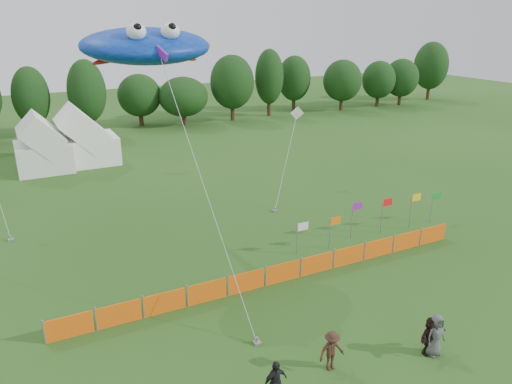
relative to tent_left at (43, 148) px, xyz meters
name	(u,v)px	position (x,y,z in m)	size (l,w,h in m)	color
ground	(330,374)	(6.76, -32.17, -1.97)	(160.00, 160.00, 0.00)	#234C16
treeline	(110,94)	(8.37, 12.76, 2.21)	(104.57, 8.78, 8.36)	#382314
tent_left	(43,148)	(0.00, 0.00, 0.00)	(4.42, 4.42, 3.90)	silver
tent_right	(84,141)	(3.41, 0.67, 0.03)	(5.60, 4.48, 3.95)	white
barrier_fence	(283,272)	(8.56, -25.53, -1.47)	(21.90, 0.06, 1.00)	#E85A0C
flag_row	(373,214)	(15.99, -23.22, -0.60)	(10.73, 0.70, 2.22)	gray
spectator_c	(332,351)	(6.93, -31.96, -1.17)	(1.03, 0.59, 1.60)	#372016
spectator_d	(275,382)	(4.27, -32.48, -1.16)	(0.95, 0.40, 1.63)	black
spectator_e	(436,335)	(10.99, -33.05, -1.10)	(0.85, 0.55, 1.73)	#49494E
spectator_f	(430,336)	(10.87, -32.91, -1.18)	(1.46, 0.47, 1.58)	black
stingray_kite	(145,46)	(4.30, -18.76, 9.04)	(6.64, 18.90, 12.20)	#0E3DC6
small_kite_white	(291,141)	(16.09, -13.50, 1.70)	(5.56, 5.66, 5.90)	white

